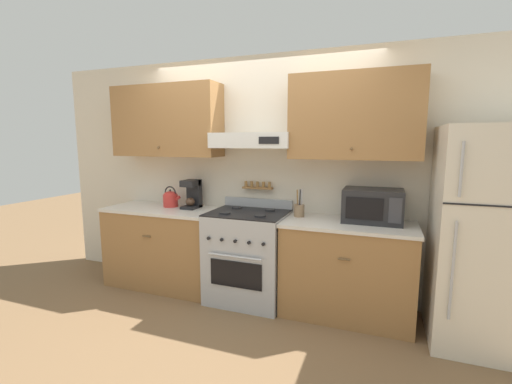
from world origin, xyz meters
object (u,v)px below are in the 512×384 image
Objects in this scene: tea_kettle at (171,198)px; microwave at (373,205)px; coffee_maker at (192,194)px; utensil_crock at (299,210)px; stove_range at (248,256)px; refrigerator at (489,238)px.

tea_kettle is 0.45× the size of microwave.
utensil_crock is at bearing -1.45° from coffee_maker.
stove_range is 0.96m from coffee_maker.
refrigerator reaches higher than stove_range.
stove_range is at bearing 178.45° from refrigerator.
utensil_crock is (0.51, 0.12, 0.50)m from stove_range.
stove_range is 3.22× the size of coffee_maker.
microwave is (-0.90, 0.20, 0.17)m from refrigerator.
utensil_crock is (1.52, 0.00, -0.03)m from tea_kettle.
stove_range is at bearing -11.76° from coffee_maker.
utensil_crock reaches higher than tea_kettle.
tea_kettle is at bearing -180.00° from utensil_crock.
refrigerator is 6.45× the size of utensil_crock.
microwave reaches higher than utensil_crock.
refrigerator is 1.60m from utensil_crock.
refrigerator reaches higher than utensil_crock.
coffee_maker is 1.25m from utensil_crock.
tea_kettle is 0.28m from coffee_maker.
utensil_crock reaches higher than stove_range.
coffee_maker is at bearing 175.76° from refrigerator.
tea_kettle is 0.87× the size of utensil_crock.
tea_kettle reaches higher than stove_range.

